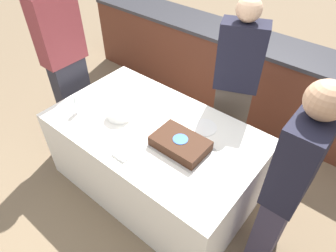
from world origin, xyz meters
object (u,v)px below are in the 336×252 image
at_px(plate_stack, 120,112).
at_px(person_seated_left, 65,61).
at_px(person_seated_right, 287,190).
at_px(cake, 180,143).
at_px(person_cutting_cake, 235,88).
at_px(wine_glass, 76,101).

height_order(plate_stack, person_seated_left, person_seated_left).
bearing_deg(person_seated_left, person_seated_right, -90.00).
bearing_deg(plate_stack, cake, 3.27).
xyz_separation_m(person_cutting_cake, person_seated_left, (-1.41, -0.74, 0.09)).
xyz_separation_m(person_seated_left, person_seated_right, (2.20, 0.00, -0.10)).
xyz_separation_m(cake, person_cutting_cake, (-0.00, 0.78, 0.08)).
distance_m(plate_stack, person_seated_left, 0.81).
distance_m(cake, person_cutting_cake, 0.79).
height_order(cake, person_cutting_cake, person_cutting_cake).
xyz_separation_m(plate_stack, wine_glass, (-0.33, -0.18, 0.06)).
height_order(cake, wine_glass, wine_glass).
distance_m(person_seated_left, person_seated_right, 2.20).
bearing_deg(person_seated_left, plate_stack, -95.69).
bearing_deg(wine_glass, person_seated_right, 8.46).
relative_size(wine_glass, person_seated_right, 0.10).
height_order(person_cutting_cake, person_seated_left, person_seated_left).
bearing_deg(cake, person_cutting_cake, 90.00).
distance_m(plate_stack, person_cutting_cake, 1.03).
height_order(wine_glass, person_cutting_cake, person_cutting_cake).
relative_size(person_cutting_cake, person_seated_left, 0.92).
xyz_separation_m(wine_glass, person_seated_left, (-0.46, 0.26, 0.10)).
distance_m(person_cutting_cake, person_seated_right, 1.08).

